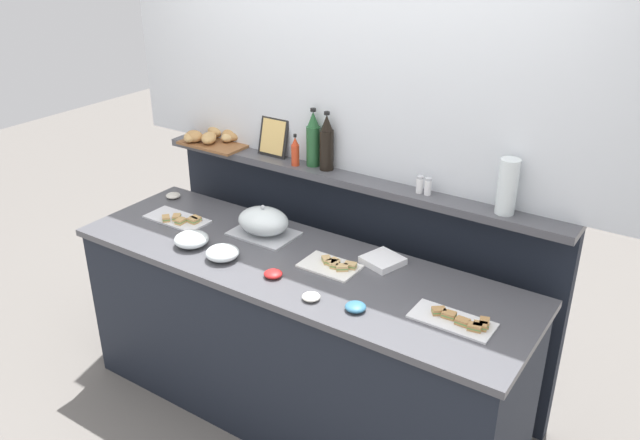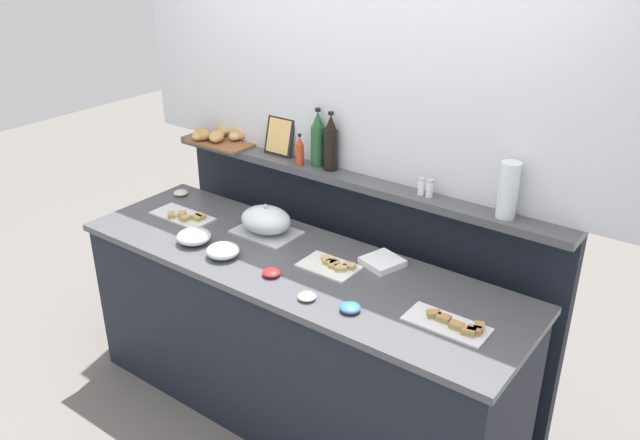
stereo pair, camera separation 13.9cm
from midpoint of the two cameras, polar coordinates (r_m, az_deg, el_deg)
ground_plane at (r=4.15m, az=4.25°, el=-11.56°), size 12.00×12.00×0.00m
buffet_counter at (r=3.47m, az=-0.93°, el=-10.26°), size 2.37×0.73×0.92m
back_ledge_unit at (r=3.75m, az=4.10°, el=-4.09°), size 2.38×0.22×1.23m
upper_wall_panel at (r=3.34m, az=5.02°, el=15.39°), size 2.98×0.08×1.37m
sandwich_platter_side at (r=2.81m, az=12.70°, el=-8.81°), size 0.35×0.16×0.04m
sandwich_platter_front at (r=3.16m, az=2.26°, el=-3.98°), size 0.28×0.18×0.04m
sandwich_platter_rear at (r=3.73m, az=-10.66°, el=0.31°), size 0.37×0.17×0.04m
serving_cloche at (r=3.47m, az=-3.55°, el=-0.10°), size 0.34×0.24×0.17m
glass_bowl_large at (r=3.43m, az=-9.72°, el=-1.48°), size 0.18×0.18×0.07m
glass_bowl_medium at (r=3.28m, az=-7.19°, el=-2.70°), size 0.17×0.17×0.07m
condiment_bowl_cream at (r=2.92m, az=0.23°, el=-6.65°), size 0.08×0.08×0.03m
condiment_bowl_red at (r=2.84m, az=4.05°, el=-7.60°), size 0.09×0.09×0.03m
condiment_bowl_dark at (r=4.03m, az=-10.99°, el=2.32°), size 0.09×0.09×0.03m
condiment_bowl_teal at (r=3.10m, az=-2.88°, el=-4.61°), size 0.09×0.09×0.03m
napkin_stack at (r=3.20m, az=6.66°, el=-3.64°), size 0.21×0.21×0.03m
hot_sauce_bottle at (r=3.56m, az=-0.64°, el=5.94°), size 0.04×0.04×0.18m
wine_bottle_dark at (r=3.47m, az=2.09°, el=6.58°), size 0.08×0.08×0.32m
wine_bottle_green at (r=3.53m, az=0.94°, el=6.93°), size 0.08×0.08×0.32m
salt_shaker at (r=3.24m, az=9.98°, el=2.87°), size 0.03×0.03×0.09m
pepper_shaker at (r=3.22m, az=10.68°, el=2.69°), size 0.03×0.03×0.09m
bread_basket at (r=3.98m, az=-7.46°, el=7.23°), size 0.40×0.30×0.08m
framed_picture at (r=3.71m, az=-2.46°, el=7.25°), size 0.18×0.07×0.22m
water_carafe at (r=3.06m, az=17.24°, el=2.47°), size 0.09×0.09×0.26m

